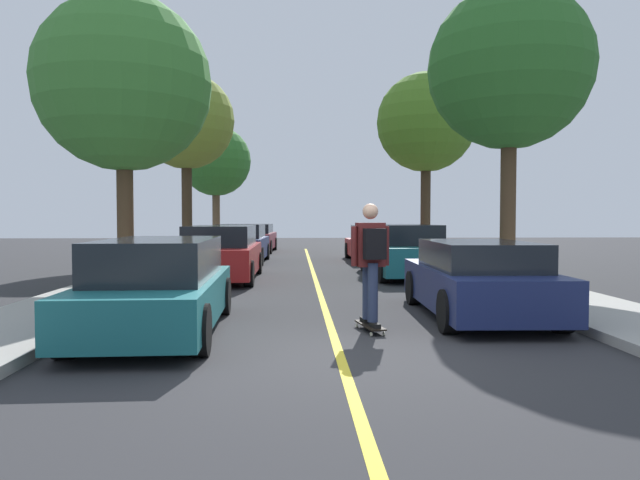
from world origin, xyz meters
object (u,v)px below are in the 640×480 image
at_px(skateboard, 370,326).
at_px(parked_car_left_farthest, 254,238).
at_px(parked_car_left_near, 221,253).
at_px(street_tree_right_nearest, 510,69).
at_px(parked_car_right_far, 376,244).
at_px(street_tree_left_nearest, 124,84).
at_px(parked_car_left_far, 242,243).
at_px(parked_car_right_nearest, 478,279).
at_px(street_tree_left_near, 186,122).
at_px(street_tree_right_near, 426,123).
at_px(skateboarder, 371,256).
at_px(parked_car_right_near, 404,251).
at_px(street_tree_left_far, 216,162).
at_px(fire_hydrant, 480,265).
at_px(parked_car_left_nearest, 159,286).

bearing_deg(skateboard, parked_car_left_farthest, 98.88).
relative_size(parked_car_left_near, street_tree_right_nearest, 0.66).
bearing_deg(parked_car_right_far, street_tree_left_nearest, -131.34).
bearing_deg(parked_car_left_far, parked_car_right_nearest, -67.31).
xyz_separation_m(parked_car_right_far, street_tree_left_near, (-7.10, -0.16, 4.55)).
bearing_deg(skateboard, street_tree_left_nearest, 132.62).
relative_size(street_tree_left_nearest, street_tree_right_near, 0.94).
bearing_deg(parked_car_right_nearest, skateboarder, -148.66).
height_order(parked_car_right_near, street_tree_right_near, street_tree_right_near).
bearing_deg(skateboarder, street_tree_left_far, 103.42).
bearing_deg(street_tree_right_nearest, skateboarder, -126.58).
bearing_deg(fire_hydrant, parked_car_right_far, 100.75).
relative_size(parked_car_left_nearest, fire_hydrant, 6.41).
xyz_separation_m(street_tree_left_nearest, street_tree_right_nearest, (9.15, -0.20, 0.41)).
distance_m(street_tree_left_near, skateboard, 15.31).
distance_m(street_tree_left_near, street_tree_right_near, 9.18).
distance_m(parked_car_right_near, street_tree_right_near, 8.18).
bearing_deg(street_tree_right_nearest, parked_car_left_farthest, 116.34).
distance_m(street_tree_right_nearest, skateboard, 8.44).
distance_m(parked_car_left_nearest, fire_hydrant, 8.66).
relative_size(parked_car_right_near, street_tree_right_near, 0.66).
height_order(street_tree_right_near, skateboard, street_tree_right_near).
xyz_separation_m(street_tree_left_far, street_tree_right_near, (9.15, -7.22, 0.85)).
bearing_deg(street_tree_left_near, skateboard, -69.17).
bearing_deg(parked_car_left_near, street_tree_left_nearest, -141.44).
distance_m(parked_car_right_nearest, street_tree_left_nearest, 9.34).
distance_m(fire_hydrant, skateboarder, 6.77).
bearing_deg(parked_car_right_far, parked_car_left_farthest, 129.78).
distance_m(parked_car_right_far, street_tree_right_near, 5.16).
height_order(parked_car_left_nearest, parked_car_right_nearest, parked_car_left_nearest).
bearing_deg(skateboarder, street_tree_right_near, 74.35).
bearing_deg(street_tree_right_nearest, fire_hydrant, 145.64).
height_order(street_tree_left_nearest, street_tree_left_near, street_tree_left_near).
distance_m(parked_car_left_near, street_tree_left_nearest, 4.86).
height_order(fire_hydrant, skateboard, fire_hydrant).
bearing_deg(parked_car_right_far, skateboard, -98.20).
xyz_separation_m(parked_car_left_near, street_tree_left_nearest, (-2.05, -1.64, 4.09)).
xyz_separation_m(street_tree_right_nearest, street_tree_right_near, (-0.00, 8.91, 0.14)).
distance_m(parked_car_left_farthest, parked_car_right_near, 12.87).
distance_m(parked_car_left_far, parked_car_right_near, 7.35).
bearing_deg(parked_car_left_nearest, fire_hydrant, 40.89).
bearing_deg(parked_car_left_near, skateboarder, -66.93).
bearing_deg(street_tree_left_nearest, skateboard, -47.38).
xyz_separation_m(parked_car_left_farthest, street_tree_left_nearest, (-2.05, -14.13, 4.13)).
bearing_deg(parked_car_left_farthest, parked_car_left_near, -90.00).
relative_size(parked_car_left_nearest, street_tree_left_far, 0.73).
bearing_deg(parked_car_right_nearest, street_tree_left_near, 119.93).
xyz_separation_m(parked_car_right_near, street_tree_left_nearest, (-7.10, -2.29, 4.09)).
height_order(parked_car_right_near, street_tree_left_far, street_tree_left_far).
relative_size(parked_car_left_farthest, parked_car_right_nearest, 1.09).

